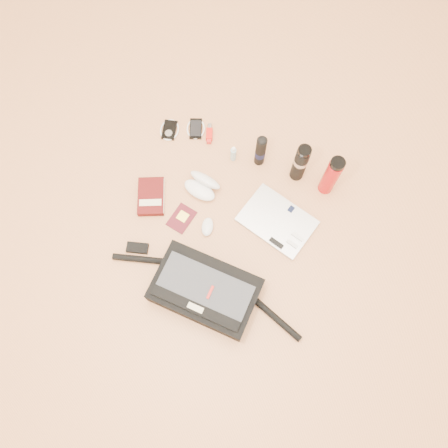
# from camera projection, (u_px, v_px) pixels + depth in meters

# --- Properties ---
(ground) EXTENTS (4.00, 4.00, 0.00)m
(ground) POSITION_uv_depth(u_px,v_px,m) (215.00, 232.00, 2.04)
(ground) COLOR tan
(ground) RESTS_ON ground
(messenger_bag) EXTENTS (0.91, 0.32, 0.13)m
(messenger_bag) POSITION_uv_depth(u_px,v_px,m) (205.00, 290.00, 1.89)
(messenger_bag) COLOR black
(messenger_bag) RESTS_ON ground
(laptop) EXTENTS (0.39, 0.32, 0.03)m
(laptop) POSITION_uv_depth(u_px,v_px,m) (277.00, 221.00, 2.04)
(laptop) COLOR #B7B7B9
(laptop) RESTS_ON ground
(book) EXTENTS (0.18, 0.22, 0.03)m
(book) POSITION_uv_depth(u_px,v_px,m) (151.00, 197.00, 2.08)
(book) COLOR #430A0A
(book) RESTS_ON ground
(passport) EXTENTS (0.12, 0.15, 0.01)m
(passport) POSITION_uv_depth(u_px,v_px,m) (182.00, 218.00, 2.06)
(passport) COLOR #470D16
(passport) RESTS_ON ground
(mouse) EXTENTS (0.07, 0.10, 0.03)m
(mouse) POSITION_uv_depth(u_px,v_px,m) (207.00, 227.00, 2.03)
(mouse) COLOR silver
(mouse) RESTS_ON ground
(sunglasses_case) EXTENTS (0.19, 0.17, 0.10)m
(sunglasses_case) POSITION_uv_depth(u_px,v_px,m) (202.00, 185.00, 2.08)
(sunglasses_case) COLOR white
(sunglasses_case) RESTS_ON ground
(ipod) EXTENTS (0.11, 0.12, 0.01)m
(ipod) POSITION_uv_depth(u_px,v_px,m) (169.00, 130.00, 2.21)
(ipod) COLOR black
(ipod) RESTS_ON ground
(phone) EXTENTS (0.12, 0.13, 0.01)m
(phone) POSITION_uv_depth(u_px,v_px,m) (196.00, 129.00, 2.21)
(phone) COLOR black
(phone) RESTS_ON ground
(inhaler) EXTENTS (0.05, 0.11, 0.03)m
(inhaler) POSITION_uv_depth(u_px,v_px,m) (209.00, 134.00, 2.19)
(inhaler) COLOR red
(inhaler) RESTS_ON ground
(spray_bottle) EXTENTS (0.04, 0.04, 0.11)m
(spray_bottle) POSITION_uv_depth(u_px,v_px,m) (233.00, 154.00, 2.12)
(spray_bottle) COLOR #93BECE
(spray_bottle) RESTS_ON ground
(aerosol_can) EXTENTS (0.06, 0.06, 0.21)m
(aerosol_can) POSITION_uv_depth(u_px,v_px,m) (261.00, 151.00, 2.06)
(aerosol_can) COLOR black
(aerosol_can) RESTS_ON ground
(thermos_black) EXTENTS (0.08, 0.08, 0.25)m
(thermos_black) POSITION_uv_depth(u_px,v_px,m) (300.00, 163.00, 2.02)
(thermos_black) COLOR black
(thermos_black) RESTS_ON ground
(thermos_red) EXTENTS (0.09, 0.09, 0.27)m
(thermos_red) POSITION_uv_depth(u_px,v_px,m) (331.00, 176.00, 1.99)
(thermos_red) COLOR #AB0D11
(thermos_red) RESTS_ON ground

